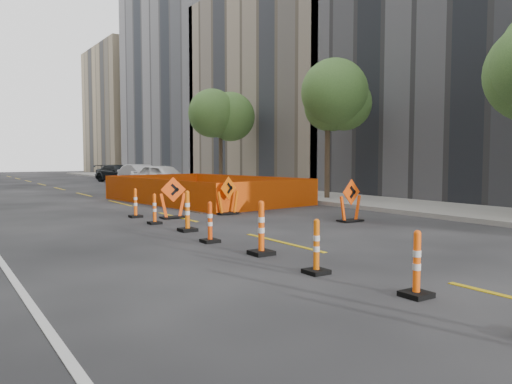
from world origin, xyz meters
TOP-DOWN VIEW (x-y plane):
  - ground_plane at (0.00, 0.00)m, footprint 140.00×140.00m
  - sidewalk_right at (9.00, 12.00)m, footprint 4.00×90.00m
  - bld_right_c at (17.00, 23.80)m, footprint 12.00×16.00m
  - bld_right_d at (17.00, 40.20)m, footprint 12.00×18.00m
  - bld_right_e at (17.00, 58.60)m, footprint 12.00×14.00m
  - tree_r_b at (8.40, 12.00)m, footprint 2.80×2.80m
  - tree_r_c at (8.40, 22.00)m, footprint 2.80×2.80m
  - channelizer_2 at (-1.10, -0.72)m, footprint 0.38×0.38m
  - channelizer_3 at (-1.36, 1.17)m, footprint 0.37×0.37m
  - channelizer_4 at (-1.23, 3.07)m, footprint 0.44×0.44m
  - channelizer_5 at (-1.41, 4.96)m, footprint 0.38×0.38m
  - channelizer_6 at (-1.09, 6.86)m, footprint 0.44×0.44m
  - channelizer_7 at (-1.28, 8.76)m, footprint 0.36×0.36m
  - channelizer_8 at (-1.19, 10.65)m, footprint 0.38×0.38m
  - chevron_sign_left at (-0.25, 9.74)m, footprint 1.01×0.75m
  - chevron_sign_center at (1.84, 9.75)m, footprint 1.01×0.78m
  - chevron_sign_right at (4.02, 5.93)m, footprint 0.94×0.64m
  - safety_fence at (3.44, 14.66)m, footprint 6.39×9.53m
  - parked_car_near at (5.13, 23.44)m, footprint 3.33×5.03m
  - parked_car_mid at (5.80, 29.15)m, footprint 2.05×4.66m
  - parked_car_far at (5.91, 34.42)m, footprint 3.22×5.18m

SIDE VIEW (x-z plane):
  - ground_plane at x=0.00m, z-range 0.00..0.00m
  - sidewalk_right at x=9.00m, z-range 0.00..0.15m
  - channelizer_7 at x=-1.28m, z-range 0.00..0.92m
  - channelizer_3 at x=-1.36m, z-range 0.00..0.95m
  - channelizer_2 at x=-1.10m, z-range 0.00..0.97m
  - channelizer_5 at x=-1.41m, z-range 0.00..0.97m
  - channelizer_8 at x=-1.19m, z-range 0.00..0.97m
  - channelizer_6 at x=-1.09m, z-range 0.00..1.11m
  - safety_fence at x=3.44m, z-range 0.00..1.11m
  - channelizer_4 at x=-1.23m, z-range 0.00..1.12m
  - chevron_sign_right at x=4.02m, z-range 0.00..1.32m
  - chevron_sign_center at x=1.84m, z-range 0.00..1.33m
  - chevron_sign_left at x=-0.25m, z-range 0.00..1.35m
  - parked_car_far at x=5.91m, z-range 0.00..1.40m
  - parked_car_mid at x=5.80m, z-range 0.00..1.49m
  - parked_car_near at x=5.13m, z-range 0.00..1.59m
  - tree_r_b at x=8.40m, z-range 1.55..7.50m
  - tree_r_c at x=8.40m, z-range 1.55..7.50m
  - bld_right_c at x=17.00m, z-range 0.00..14.00m
  - bld_right_e at x=17.00m, z-range 0.00..16.00m
  - bld_right_d at x=17.00m, z-range 0.00..20.00m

